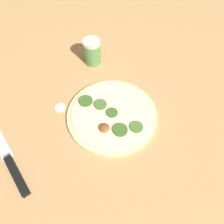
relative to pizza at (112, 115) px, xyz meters
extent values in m
plane|color=tan|center=(0.00, 0.00, -0.01)|extent=(3.00, 3.00, 0.00)
cylinder|color=beige|center=(0.00, 0.00, 0.00)|extent=(0.29, 0.29, 0.01)
cylinder|color=beige|center=(0.00, 0.00, 0.01)|extent=(0.26, 0.26, 0.00)
cylinder|color=#385B23|center=(0.00, 0.00, 0.01)|extent=(0.04, 0.04, 0.01)
ellipsoid|color=brown|center=(0.06, 0.02, 0.01)|extent=(0.03, 0.03, 0.02)
cylinder|color=#47662D|center=(-0.01, -0.05, 0.01)|extent=(0.04, 0.04, 0.01)
cylinder|color=#385B23|center=(0.03, 0.06, 0.01)|extent=(0.04, 0.04, 0.01)
cylinder|color=#47662D|center=(-0.01, 0.09, 0.01)|extent=(0.04, 0.04, 0.00)
cylinder|color=#385B23|center=(0.02, -0.10, 0.01)|extent=(0.05, 0.05, 0.01)
cube|color=black|center=(0.32, -0.07, 0.00)|extent=(0.05, 0.13, 0.02)
cylinder|color=#4C7F42|center=(-0.15, -0.22, 0.03)|extent=(0.06, 0.06, 0.08)
cylinder|color=beige|center=(-0.15, -0.22, 0.08)|extent=(0.07, 0.07, 0.01)
cylinder|color=beige|center=(0.09, -0.15, 0.00)|extent=(0.04, 0.04, 0.01)
camera|label=1|loc=(0.30, 0.25, 0.58)|focal=35.00mm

